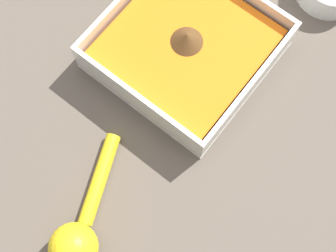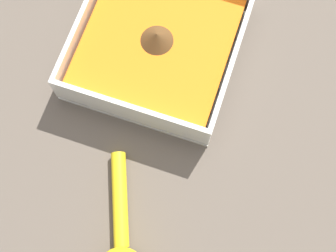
# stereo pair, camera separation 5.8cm
# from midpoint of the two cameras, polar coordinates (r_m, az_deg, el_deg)

# --- Properties ---
(ground_plane) EXTENTS (4.00, 4.00, 0.00)m
(ground_plane) POSITION_cam_midpoint_polar(r_m,az_deg,el_deg) (0.66, -2.93, 10.59)
(ground_plane) COLOR brown
(square_dish) EXTENTS (0.21, 0.21, 0.06)m
(square_dish) POSITION_cam_midpoint_polar(r_m,az_deg,el_deg) (0.62, -3.98, 9.20)
(square_dish) COLOR silver
(square_dish) RESTS_ON ground_plane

